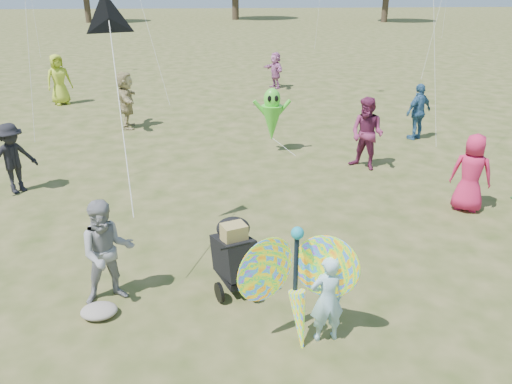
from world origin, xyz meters
TOP-DOWN VIEW (x-y plane):
  - ground at (0.00, 0.00)m, footprint 160.00×160.00m
  - child_girl at (0.50, -0.89)m, footprint 0.48×0.34m
  - adult_man at (-2.42, 0.24)m, footprint 0.91×0.79m
  - grey_bag at (-2.54, -0.15)m, footprint 0.51×0.42m
  - crowd_a at (4.21, 2.80)m, footprint 0.93×0.82m
  - crowd_b at (-5.21, 4.53)m, footprint 1.12×1.12m
  - crowd_c at (5.04, 7.65)m, footprint 1.03×0.80m
  - crowd_d at (-3.56, 9.59)m, footprint 0.69×1.68m
  - crowd_e at (2.83, 5.34)m, footprint 1.09×1.09m
  - crowd_g at (-6.54, 13.10)m, footprint 1.07×0.97m
  - crowd_j at (1.82, 15.47)m, footprint 0.96×1.46m
  - jogging_stroller at (-0.62, 0.45)m, footprint 0.73×1.13m
  - butterfly_kite at (0.12, -0.86)m, footprint 1.74×0.75m
  - delta_kite_rig at (-2.37, 1.97)m, footprint 0.89×1.97m
  - alien_kite at (0.68, 6.82)m, footprint 1.12×0.69m

SIDE VIEW (x-z plane):
  - ground at x=0.00m, z-range 0.00..0.00m
  - grey_bag at x=-2.54m, z-range 0.00..0.16m
  - jogging_stroller at x=-0.62m, z-range 0.07..1.16m
  - child_girl at x=0.50m, z-range 0.00..1.23m
  - crowd_j at x=1.82m, z-range 0.00..1.51m
  - crowd_b at x=-5.21m, z-range 0.00..1.56m
  - adult_man at x=-2.42m, z-range 0.00..1.58m
  - crowd_a at x=4.21m, z-range 0.00..1.59m
  - crowd_c at x=5.04m, z-range 0.00..1.62m
  - butterfly_kite at x=0.12m, z-range -0.08..1.74m
  - crowd_d at x=-3.56m, z-range 0.00..1.76m
  - crowd_e at x=2.83m, z-range 0.00..1.78m
  - crowd_g at x=-6.54m, z-range 0.00..1.84m
  - alien_kite at x=0.68m, z-range 0.10..1.84m
  - delta_kite_rig at x=-2.37m, z-range 2.31..5.25m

